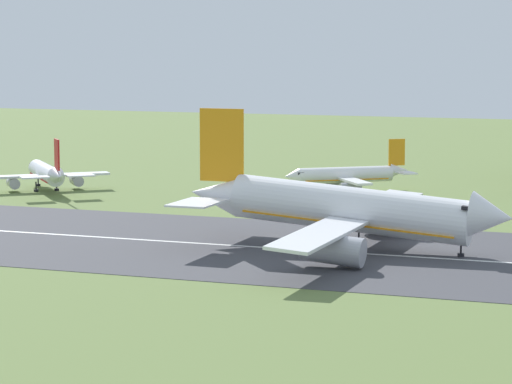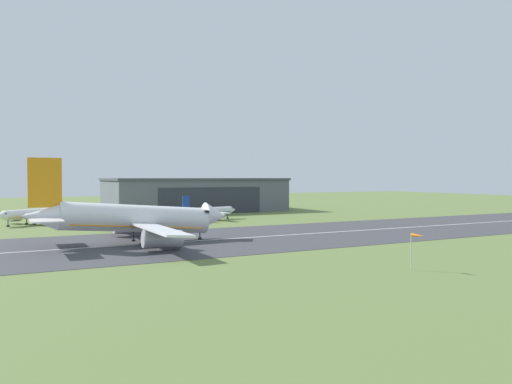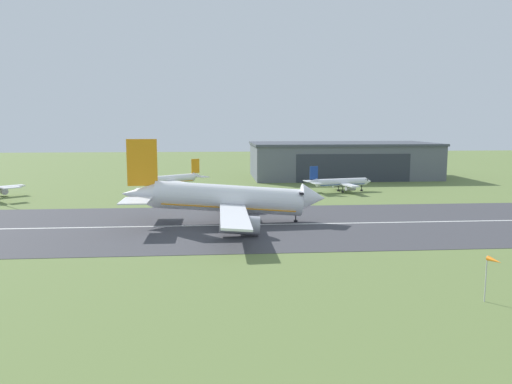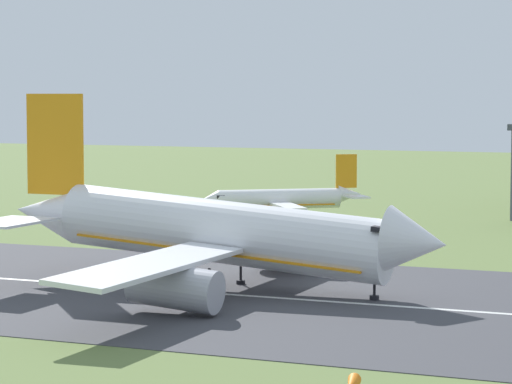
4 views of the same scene
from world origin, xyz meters
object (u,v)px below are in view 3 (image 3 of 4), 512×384
airplane_landing (227,199)px  windsock_pole (493,263)px  airplane_parked_centre (340,183)px  airplane_parked_east (171,180)px

airplane_landing → windsock_pole: 59.21m
airplane_landing → airplane_parked_centre: size_ratio=2.47×
windsock_pole → airplane_parked_east: bearing=113.2°
airplane_landing → airplane_parked_east: (-16.69, 57.13, -1.95)m
airplane_landing → windsock_pole: airplane_landing is taller
airplane_parked_centre → windsock_pole: bearing=-94.0°
airplane_landing → airplane_parked_centre: (36.51, 46.61, -2.18)m
airplane_parked_centre → airplane_landing: bearing=-128.1°
airplane_parked_east → windsock_pole: 117.88m
airplane_parked_centre → windsock_pole: size_ratio=3.90×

